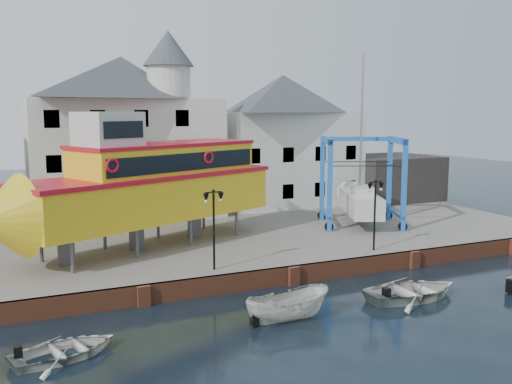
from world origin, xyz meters
name	(u,v)px	position (x,y,z in m)	size (l,w,h in m)	color
ground	(293,285)	(0.00, 0.00, 0.00)	(140.00, 140.00, 0.00)	black
hardstanding	(220,235)	(0.00, 11.00, 0.50)	(44.00, 22.00, 1.00)	slate
quay_wall	(292,275)	(0.00, 0.10, 0.50)	(44.00, 0.47, 1.00)	brown
building_white_main	(125,134)	(-4.87, 18.39, 7.34)	(14.00, 8.30, 14.00)	silver
building_white_right	(283,140)	(9.00, 19.00, 6.60)	(12.00, 8.00, 11.20)	silver
shed_dark	(388,177)	(19.00, 17.00, 3.00)	(8.00, 7.00, 4.00)	black
lamp_post_left	(214,209)	(-4.00, 1.20, 4.17)	(1.12, 0.32, 4.20)	black
lamp_post_right	(375,197)	(6.00, 1.20, 4.17)	(1.12, 0.32, 4.20)	black
tour_boat	(136,186)	(-6.67, 7.06, 4.82)	(18.80, 11.47, 8.09)	#59595E
travel_lift	(359,196)	(9.84, 8.40, 3.03)	(6.93, 8.16, 12.11)	#0D58A5
motorboat_a	(288,321)	(-2.67, -4.51, 0.00)	(1.51, 4.02, 1.55)	beige
motorboat_b	(413,299)	(4.31, -4.39, 0.00)	(3.59, 5.02, 1.04)	beige
motorboat_d	(65,357)	(-12.02, -4.41, 0.00)	(2.82, 3.94, 0.82)	beige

